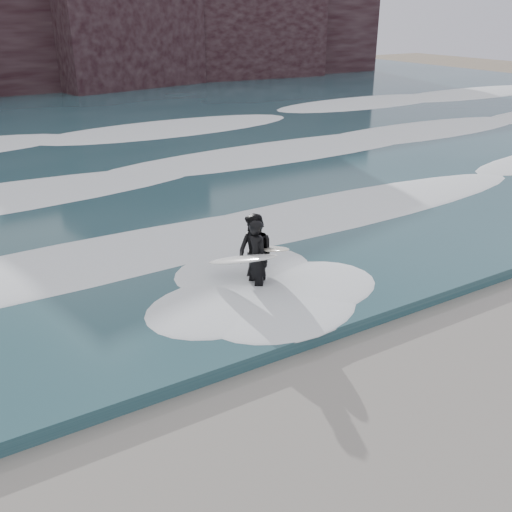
% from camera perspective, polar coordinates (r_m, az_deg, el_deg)
% --- Properties ---
extents(ground, '(120.00, 120.00, 0.00)m').
position_cam_1_polar(ground, '(10.87, 21.21, -14.12)').
color(ground, '#837152').
rests_on(ground, ground).
extents(sea, '(90.00, 52.00, 0.30)m').
position_cam_1_polar(sea, '(35.16, -19.02, 12.24)').
color(sea, '#254953').
rests_on(sea, ground).
extents(foam_near, '(60.00, 3.20, 0.20)m').
position_cam_1_polar(foam_near, '(16.76, -2.89, 2.77)').
color(foam_near, white).
rests_on(foam_near, sea).
extents(foam_mid, '(60.00, 4.00, 0.24)m').
position_cam_1_polar(foam_mid, '(22.87, -11.38, 8.13)').
color(foam_mid, white).
rests_on(foam_mid, sea).
extents(foam_far, '(60.00, 4.80, 0.30)m').
position_cam_1_polar(foam_far, '(31.28, -17.34, 11.72)').
color(foam_far, white).
rests_on(foam_far, sea).
extents(surfer_left, '(1.28, 2.20, 1.93)m').
position_cam_1_polar(surfer_left, '(13.33, -0.20, -0.23)').
color(surfer_left, black).
rests_on(surfer_left, ground).
extents(surfer_right, '(1.38, 2.14, 2.00)m').
position_cam_1_polar(surfer_right, '(13.43, 0.02, 0.12)').
color(surfer_right, black).
rests_on(surfer_right, ground).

